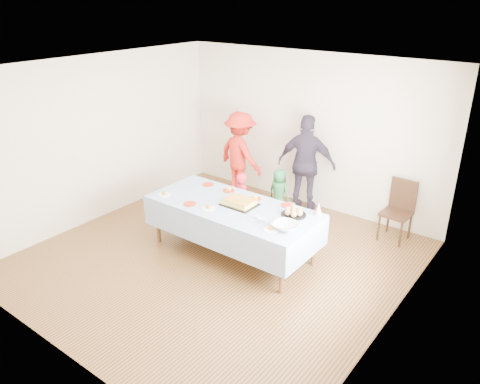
% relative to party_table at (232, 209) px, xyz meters
% --- Properties ---
extents(ground, '(5.00, 5.00, 0.00)m').
position_rel_party_table_xyz_m(ground, '(-0.07, -0.25, -0.72)').
color(ground, '#472914').
rests_on(ground, ground).
extents(room_walls, '(5.04, 5.04, 2.72)m').
position_rel_party_table_xyz_m(room_walls, '(-0.02, -0.25, 1.05)').
color(room_walls, beige).
rests_on(room_walls, ground).
extents(party_table, '(2.50, 1.10, 0.78)m').
position_rel_party_table_xyz_m(party_table, '(0.00, 0.00, 0.00)').
color(party_table, '#552F1D').
rests_on(party_table, ground).
extents(birthday_cake, '(0.48, 0.37, 0.09)m').
position_rel_party_table_xyz_m(birthday_cake, '(0.08, 0.07, 0.10)').
color(birthday_cake, black).
rests_on(birthday_cake, party_table).
extents(rolls_tray, '(0.34, 0.34, 0.10)m').
position_rel_party_table_xyz_m(rolls_tray, '(0.87, 0.25, 0.10)').
color(rolls_tray, black).
rests_on(rolls_tray, party_table).
extents(punch_bowl, '(0.33, 0.33, 0.08)m').
position_rel_party_table_xyz_m(punch_bowl, '(1.00, -0.16, 0.10)').
color(punch_bowl, silver).
rests_on(punch_bowl, party_table).
extents(party_hat, '(0.11, 0.11, 0.18)m').
position_rel_party_table_xyz_m(party_hat, '(1.13, 0.46, 0.15)').
color(party_hat, silver).
rests_on(party_hat, party_table).
extents(fork_pile, '(0.24, 0.18, 0.07)m').
position_rel_party_table_xyz_m(fork_pile, '(0.60, -0.18, 0.09)').
color(fork_pile, white).
rests_on(fork_pile, party_table).
extents(plate_red_far_a, '(0.18, 0.18, 0.01)m').
position_rel_party_table_xyz_m(plate_red_far_a, '(-0.77, 0.37, 0.06)').
color(plate_red_far_a, red).
rests_on(plate_red_far_a, party_table).
extents(plate_red_far_b, '(0.18, 0.18, 0.01)m').
position_rel_party_table_xyz_m(plate_red_far_b, '(-0.36, 0.37, 0.06)').
color(plate_red_far_b, red).
rests_on(plate_red_far_b, party_table).
extents(plate_red_far_c, '(0.19, 0.19, 0.01)m').
position_rel_party_table_xyz_m(plate_red_far_c, '(0.13, 0.36, 0.06)').
color(plate_red_far_c, red).
rests_on(plate_red_far_c, party_table).
extents(plate_red_far_d, '(0.16, 0.16, 0.01)m').
position_rel_party_table_xyz_m(plate_red_far_d, '(0.62, 0.45, 0.06)').
color(plate_red_far_d, red).
rests_on(plate_red_far_d, party_table).
extents(plate_red_near, '(0.18, 0.18, 0.01)m').
position_rel_party_table_xyz_m(plate_red_near, '(-0.51, -0.34, 0.06)').
color(plate_red_near, red).
rests_on(plate_red_near, party_table).
extents(plate_white_left, '(0.20, 0.20, 0.01)m').
position_rel_party_table_xyz_m(plate_white_left, '(-1.02, -0.33, 0.06)').
color(plate_white_left, white).
rests_on(plate_white_left, party_table).
extents(plate_white_mid, '(0.19, 0.19, 0.01)m').
position_rel_party_table_xyz_m(plate_white_mid, '(-0.19, -0.29, 0.06)').
color(plate_white_mid, white).
rests_on(plate_white_mid, party_table).
extents(plate_white_right, '(0.20, 0.20, 0.01)m').
position_rel_party_table_xyz_m(plate_white_right, '(0.86, -0.30, 0.06)').
color(plate_white_right, white).
rests_on(plate_white_right, party_table).
extents(dining_chair, '(0.43, 0.43, 0.95)m').
position_rel_party_table_xyz_m(dining_chair, '(1.75, 1.93, -0.19)').
color(dining_chair, black).
rests_on(dining_chair, ground).
extents(toddler_left, '(0.40, 0.32, 0.95)m').
position_rel_party_table_xyz_m(toddler_left, '(-0.38, 0.75, -0.25)').
color(toddler_left, red).
rests_on(toddler_left, ground).
extents(toddler_mid, '(0.42, 0.28, 0.83)m').
position_rel_party_table_xyz_m(toddler_mid, '(-0.17, 1.51, -0.31)').
color(toddler_mid, '#256F39').
rests_on(toddler_mid, ground).
extents(toddler_right, '(0.40, 0.33, 0.75)m').
position_rel_party_table_xyz_m(toddler_right, '(0.55, 0.65, -0.35)').
color(toddler_right, tan).
rests_on(toddler_right, ground).
extents(adult_left, '(1.13, 0.80, 1.59)m').
position_rel_party_table_xyz_m(adult_left, '(-1.25, 1.84, 0.07)').
color(adult_left, red).
rests_on(adult_left, ground).
extents(adult_right, '(1.08, 0.66, 1.72)m').
position_rel_party_table_xyz_m(adult_right, '(0.09, 1.95, 0.13)').
color(adult_right, '#342B3C').
rests_on(adult_right, ground).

